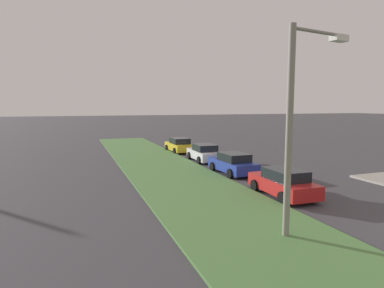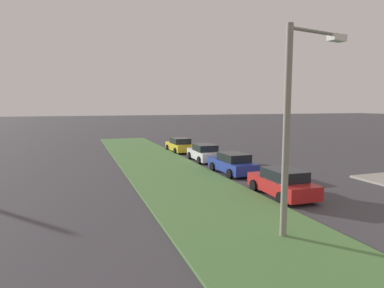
% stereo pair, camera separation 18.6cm
% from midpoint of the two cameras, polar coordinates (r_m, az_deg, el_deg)
% --- Properties ---
extents(grass_median, '(60.00, 6.00, 0.12)m').
position_cam_midpoint_polar(grass_median, '(18.37, 0.26, -8.12)').
color(grass_median, '#517F42').
rests_on(grass_median, ground).
extents(parked_car_red, '(4.34, 2.09, 1.47)m').
position_cam_midpoint_polar(parked_car_red, '(18.03, 15.29, -6.51)').
color(parked_car_red, red).
rests_on(parked_car_red, ground).
extents(parked_car_blue, '(4.36, 2.13, 1.47)m').
position_cam_midpoint_polar(parked_car_blue, '(23.20, 6.89, -3.38)').
color(parked_car_blue, '#23389E').
rests_on(parked_car_blue, ground).
extents(parked_car_white, '(4.35, 2.12, 1.47)m').
position_cam_midpoint_polar(parked_car_white, '(28.17, 1.94, -1.54)').
color(parked_car_white, silver).
rests_on(parked_car_white, ground).
extents(parked_car_yellow, '(4.34, 2.09, 1.47)m').
position_cam_midpoint_polar(parked_car_yellow, '(33.58, -2.40, -0.20)').
color(parked_car_yellow, gold).
rests_on(parked_car_yellow, ground).
extents(streetlight, '(0.78, 2.86, 7.50)m').
position_cam_midpoint_polar(streetlight, '(12.08, 17.34, 4.61)').
color(streetlight, gray).
rests_on(streetlight, ground).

